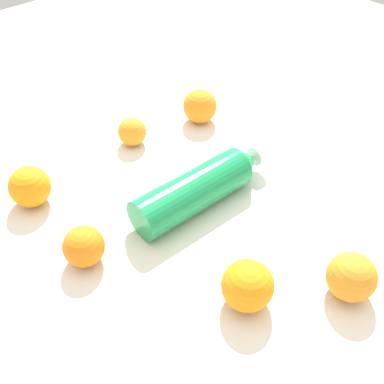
{
  "coord_description": "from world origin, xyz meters",
  "views": [
    {
      "loc": [
        0.42,
        -0.39,
        0.62
      ],
      "look_at": [
        -0.05,
        0.03,
        0.04
      ],
      "focal_mm": 43.27,
      "sensor_mm": 36.0,
      "label": 1
    }
  ],
  "objects_px": {
    "water_bottle": "(202,186)",
    "orange_0": "(351,277)",
    "orange_2": "(132,132)",
    "orange_1": "(30,187)",
    "orange_5": "(200,106)",
    "orange_4": "(247,286)",
    "orange_3": "(84,246)"
  },
  "relations": [
    {
      "from": "orange_0",
      "to": "orange_2",
      "type": "height_order",
      "value": "orange_0"
    },
    {
      "from": "orange_2",
      "to": "orange_3",
      "type": "distance_m",
      "value": 0.33
    },
    {
      "from": "orange_1",
      "to": "orange_5",
      "type": "height_order",
      "value": "same"
    },
    {
      "from": "orange_3",
      "to": "orange_4",
      "type": "xyz_separation_m",
      "value": [
        0.24,
        0.14,
        0.01
      ]
    },
    {
      "from": "orange_4",
      "to": "orange_1",
      "type": "bearing_deg",
      "value": -162.18
    },
    {
      "from": "orange_0",
      "to": "orange_5",
      "type": "bearing_deg",
      "value": 163.09
    },
    {
      "from": "orange_0",
      "to": "orange_3",
      "type": "xyz_separation_m",
      "value": [
        -0.34,
        -0.27,
        -0.0
      ]
    },
    {
      "from": "water_bottle",
      "to": "orange_2",
      "type": "height_order",
      "value": "water_bottle"
    },
    {
      "from": "orange_0",
      "to": "orange_4",
      "type": "xyz_separation_m",
      "value": [
        -0.1,
        -0.13,
        0.0
      ]
    },
    {
      "from": "orange_3",
      "to": "orange_4",
      "type": "height_order",
      "value": "orange_4"
    },
    {
      "from": "water_bottle",
      "to": "orange_0",
      "type": "bearing_deg",
      "value": -82.3
    },
    {
      "from": "orange_3",
      "to": "orange_5",
      "type": "distance_m",
      "value": 0.47
    },
    {
      "from": "orange_0",
      "to": "orange_4",
      "type": "height_order",
      "value": "orange_4"
    },
    {
      "from": "orange_0",
      "to": "orange_2",
      "type": "relative_size",
      "value": 1.27
    },
    {
      "from": "orange_1",
      "to": "orange_4",
      "type": "height_order",
      "value": "orange_4"
    },
    {
      "from": "water_bottle",
      "to": "orange_0",
      "type": "height_order",
      "value": "same"
    },
    {
      "from": "water_bottle",
      "to": "orange_5",
      "type": "height_order",
      "value": "same"
    },
    {
      "from": "orange_1",
      "to": "orange_3",
      "type": "relative_size",
      "value": 1.12
    },
    {
      "from": "water_bottle",
      "to": "orange_4",
      "type": "distance_m",
      "value": 0.24
    },
    {
      "from": "orange_0",
      "to": "orange_1",
      "type": "distance_m",
      "value": 0.59
    },
    {
      "from": "water_bottle",
      "to": "orange_5",
      "type": "distance_m",
      "value": 0.28
    },
    {
      "from": "orange_3",
      "to": "orange_2",
      "type": "bearing_deg",
      "value": 129.49
    },
    {
      "from": "water_bottle",
      "to": "orange_3",
      "type": "relative_size",
      "value": 4.33
    },
    {
      "from": "water_bottle",
      "to": "orange_2",
      "type": "xyz_separation_m",
      "value": [
        -0.24,
        0.01,
        -0.01
      ]
    },
    {
      "from": "orange_2",
      "to": "orange_4",
      "type": "distance_m",
      "value": 0.47
    },
    {
      "from": "orange_4",
      "to": "orange_5",
      "type": "relative_size",
      "value": 1.04
    },
    {
      "from": "orange_5",
      "to": "orange_2",
      "type": "bearing_deg",
      "value": -101.29
    },
    {
      "from": "orange_0",
      "to": "orange_2",
      "type": "xyz_separation_m",
      "value": [
        -0.55,
        -0.01,
        -0.01
      ]
    },
    {
      "from": "orange_2",
      "to": "orange_3",
      "type": "xyz_separation_m",
      "value": [
        0.21,
        -0.26,
        0.0
      ]
    },
    {
      "from": "orange_1",
      "to": "orange_4",
      "type": "distance_m",
      "value": 0.45
    },
    {
      "from": "orange_0",
      "to": "water_bottle",
      "type": "bearing_deg",
      "value": -174.64
    },
    {
      "from": "orange_0",
      "to": "orange_5",
      "type": "xyz_separation_m",
      "value": [
        -0.51,
        0.16,
        0.0
      ]
    }
  ]
}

